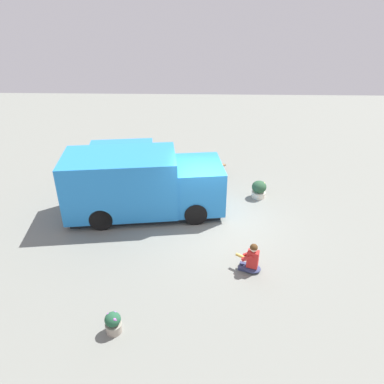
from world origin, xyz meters
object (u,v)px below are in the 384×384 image
at_px(person_customer, 251,260).
at_px(planter_flowering_near, 113,323).
at_px(planter_flowering_far, 259,189).
at_px(food_truck, 141,185).
at_px(plaza_bench, 210,163).

xyz_separation_m(person_customer, planter_flowering_near, (-2.33, 3.49, -0.08)).
height_order(person_customer, planter_flowering_far, person_customer).
bearing_deg(person_customer, planter_flowering_far, -10.30).
bearing_deg(food_truck, person_customer, -131.24).
bearing_deg(planter_flowering_near, plaza_bench, -14.41).
relative_size(food_truck, planter_flowering_near, 10.34).
height_order(planter_flowering_far, plaza_bench, planter_flowering_far).
distance_m(food_truck, planter_flowering_far, 4.69).
height_order(person_customer, planter_flowering_near, person_customer).
height_order(planter_flowering_near, plaza_bench, planter_flowering_near).
bearing_deg(planter_flowering_far, planter_flowering_near, 147.64).
bearing_deg(person_customer, plaza_bench, 8.70).
bearing_deg(person_customer, food_truck, 48.76).
xyz_separation_m(planter_flowering_near, plaza_bench, (9.39, -2.41, 0.05)).
height_order(food_truck, person_customer, food_truck).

